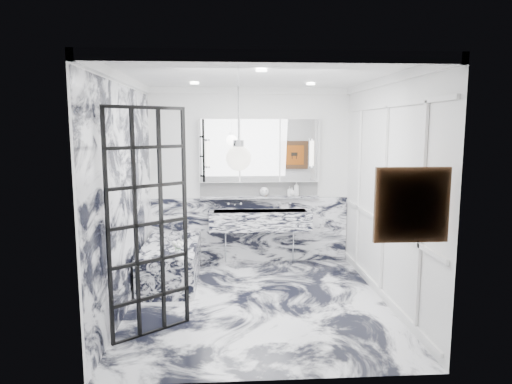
{
  "coord_description": "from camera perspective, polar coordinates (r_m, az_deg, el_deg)",
  "views": [
    {
      "loc": [
        -0.37,
        -5.49,
        2.2
      ],
      "look_at": [
        0.01,
        0.5,
        1.33
      ],
      "focal_mm": 32.0,
      "sensor_mm": 36.0,
      "label": 1
    }
  ],
  "objects": [
    {
      "name": "ledge",
      "position": [
        7.32,
        0.44,
        -0.67
      ],
      "size": [
        1.9,
        0.14,
        0.04
      ],
      "primitive_type": "cube",
      "color": "silver",
      "rests_on": "wall_back"
    },
    {
      "name": "panel_molding",
      "position": [
        5.9,
        15.69,
        -0.87
      ],
      "size": [
        0.03,
        3.4,
        2.3
      ],
      "primitive_type": "cube",
      "color": "white",
      "rests_on": "floor"
    },
    {
      "name": "face_pot",
      "position": [
        7.3,
        1.02,
        0.07
      ],
      "size": [
        0.15,
        0.15,
        0.15
      ],
      "primitive_type": "sphere",
      "color": "white",
      "rests_on": "ledge"
    },
    {
      "name": "marble_clad_left",
      "position": [
        5.69,
        -15.96,
        -0.8
      ],
      "size": [
        0.02,
        3.56,
        2.68
      ],
      "primitive_type": "cube",
      "color": "white",
      "rests_on": "floor"
    },
    {
      "name": "subway_tile",
      "position": [
        7.36,
        0.41,
        0.45
      ],
      "size": [
        1.9,
        0.03,
        0.23
      ],
      "primitive_type": "cube",
      "color": "white",
      "rests_on": "wall_back"
    },
    {
      "name": "trough_sink",
      "position": [
        7.22,
        0.53,
        -3.54
      ],
      "size": [
        1.6,
        0.45,
        0.3
      ],
      "primitive_type": "cube",
      "color": "silver",
      "rests_on": "wall_back"
    },
    {
      "name": "pendant_light",
      "position": [
        4.29,
        -2.19,
        4.23
      ],
      "size": [
        0.24,
        0.24,
        0.24
      ],
      "primitive_type": "sphere",
      "color": "white",
      "rests_on": "ceiling"
    },
    {
      "name": "mirror_cabinet",
      "position": [
        7.25,
        0.44,
        5.21
      ],
      "size": [
        1.9,
        0.16,
        1.0
      ],
      "primitive_type": "cube",
      "color": "white",
      "rests_on": "wall_back"
    },
    {
      "name": "marble_clad_back",
      "position": [
        7.47,
        -0.75,
        -4.75
      ],
      "size": [
        3.18,
        0.05,
        1.05
      ],
      "primitive_type": "cube",
      "color": "white",
      "rests_on": "floor"
    },
    {
      "name": "bathtub",
      "position": [
        6.72,
        -10.52,
        -8.58
      ],
      "size": [
        0.75,
        1.65,
        0.55
      ],
      "primitive_type": "cube",
      "color": "silver",
      "rests_on": "floor"
    },
    {
      "name": "floor",
      "position": [
        5.93,
        0.18,
        -13.57
      ],
      "size": [
        3.6,
        3.6,
        0.0
      ],
      "primitive_type": "plane",
      "color": "white",
      "rests_on": "ground"
    },
    {
      "name": "wall_right",
      "position": [
        5.89,
        15.91,
        0.09
      ],
      "size": [
        0.0,
        3.6,
        3.6
      ],
      "primitive_type": "plane",
      "rotation": [
        1.57,
        0.0,
        -1.57
      ],
      "color": "white",
      "rests_on": "floor"
    },
    {
      "name": "wall_front",
      "position": [
        3.8,
        2.03,
        -3.96
      ],
      "size": [
        3.6,
        0.0,
        3.6
      ],
      "primitive_type": "plane",
      "rotation": [
        -1.57,
        0.0,
        0.0
      ],
      "color": "white",
      "rests_on": "floor"
    },
    {
      "name": "sconce_right",
      "position": [
        7.26,
        6.99,
        4.84
      ],
      "size": [
        0.07,
        0.07,
        0.4
      ],
      "primitive_type": "cylinder",
      "color": "white",
      "rests_on": "mirror_cabinet"
    },
    {
      "name": "ceiling",
      "position": [
        5.54,
        0.19,
        14.44
      ],
      "size": [
        3.6,
        3.6,
        0.0
      ],
      "primitive_type": "plane",
      "rotation": [
        3.14,
        0.0,
        0.0
      ],
      "color": "white",
      "rests_on": "wall_back"
    },
    {
      "name": "crittall_door",
      "position": [
        4.88,
        -13.27,
        -3.91
      ],
      "size": [
        0.73,
        0.56,
        2.39
      ],
      "primitive_type": null,
      "rotation": [
        0.0,
        0.0,
        0.65
      ],
      "color": "black",
      "rests_on": "floor"
    },
    {
      "name": "amber_bottle",
      "position": [
        7.31,
        1.2,
        -0.13
      ],
      "size": [
        0.04,
        0.04,
        0.1
      ],
      "primitive_type": "cylinder",
      "color": "#8C5919",
      "rests_on": "ledge"
    },
    {
      "name": "wall_left",
      "position": [
        5.68,
        -16.13,
        -0.2
      ],
      "size": [
        0.0,
        3.6,
        3.6
      ],
      "primitive_type": "plane",
      "rotation": [
        1.57,
        0.0,
        1.57
      ],
      "color": "white",
      "rests_on": "floor"
    },
    {
      "name": "flower_vase",
      "position": [
        5.83,
        -9.74,
        -7.73
      ],
      "size": [
        0.07,
        0.07,
        0.12
      ],
      "primitive_type": "cylinder",
      "color": "silver",
      "rests_on": "bathtub"
    },
    {
      "name": "soap_bottle_b",
      "position": [
        7.34,
        4.2,
        0.1
      ],
      "size": [
        0.07,
        0.07,
        0.15
      ],
      "primitive_type": "imported",
      "rotation": [
        0.0,
        0.0,
        -0.05
      ],
      "color": "#4C4C51",
      "rests_on": "ledge"
    },
    {
      "name": "soap_bottle_a",
      "position": [
        7.36,
        5.07,
        0.42
      ],
      "size": [
        0.12,
        0.12,
        0.23
      ],
      "primitive_type": "imported",
      "rotation": [
        0.0,
        0.0,
        -0.41
      ],
      "color": "#8C5919",
      "rests_on": "ledge"
    },
    {
      "name": "soap_bottle_c",
      "position": [
        7.35,
        4.49,
        0.04
      ],
      "size": [
        0.12,
        0.12,
        0.14
      ],
      "primitive_type": "imported",
      "rotation": [
        0.0,
        0.0,
        -0.13
      ],
      "color": "silver",
      "rests_on": "ledge"
    },
    {
      "name": "sconce_left",
      "position": [
        7.14,
        -6.1,
        4.8
      ],
      "size": [
        0.07,
        0.07,
        0.4
      ],
      "primitive_type": "cylinder",
      "color": "white",
      "rests_on": "mirror_cabinet"
    },
    {
      "name": "artwork",
      "position": [
        4.1,
        18.9,
        -1.54
      ],
      "size": [
        0.55,
        0.05,
        0.55
      ],
      "primitive_type": "cube",
      "color": "#C25013",
      "rests_on": "wall_front"
    },
    {
      "name": "wall_back",
      "position": [
        7.34,
        -0.77,
        1.96
      ],
      "size": [
        3.6,
        0.0,
        3.6
      ],
      "primitive_type": "plane",
      "rotation": [
        1.57,
        0.0,
        0.0
      ],
      "color": "white",
      "rests_on": "floor"
    }
  ]
}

